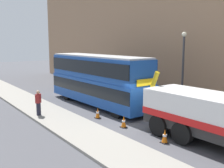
{
  "coord_description": "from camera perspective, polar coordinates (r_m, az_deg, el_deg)",
  "views": [
    {
      "loc": [
        11.97,
        -11.35,
        5.1
      ],
      "look_at": [
        -4.15,
        0.2,
        2.0
      ],
      "focal_mm": 43.24,
      "sensor_mm": 36.0,
      "label": 1
    }
  ],
  "objects": [
    {
      "name": "double_decker_bus",
      "position": [
        21.69,
        -3.11,
        1.27
      ],
      "size": [
        11.1,
        2.84,
        4.06
      ],
      "rotation": [
        0.0,
        0.0,
        0.03
      ],
      "color": "#19479E",
      "rests_on": "ground_plane"
    },
    {
      "name": "building_facade",
      "position": [
        21.82,
        21.44,
        16.11
      ],
      "size": [
        60.0,
        1.5,
        16.0
      ],
      "color": "#9E7A5B",
      "rests_on": "ground_plane"
    },
    {
      "name": "ground_plane",
      "position": [
        17.26,
        7.58,
        -8.38
      ],
      "size": [
        120.0,
        120.0,
        0.0
      ],
      "primitive_type": "plane",
      "color": "#4C4C51"
    },
    {
      "name": "traffic_cone_near_bus",
      "position": [
        18.3,
        -3.04,
        -6.2
      ],
      "size": [
        0.36,
        0.36,
        0.72
      ],
      "color": "orange",
      "rests_on": "ground_plane"
    },
    {
      "name": "traffic_cone_near_truck",
      "position": [
        14.22,
        11.09,
        -10.84
      ],
      "size": [
        0.36,
        0.36,
        0.72
      ],
      "color": "orange",
      "rests_on": "ground_plane"
    },
    {
      "name": "near_kerb",
      "position": [
        14.82,
        -4.58,
        -10.96
      ],
      "size": [
        60.0,
        2.8,
        0.15
      ],
      "primitive_type": "cube",
      "color": "gray",
      "rests_on": "ground_plane"
    },
    {
      "name": "street_lamp",
      "position": [
        20.57,
        14.79,
        4.05
      ],
      "size": [
        0.36,
        0.36,
        5.83
      ],
      "color": "#38383D",
      "rests_on": "ground_plane"
    },
    {
      "name": "pedestrian_onlooker",
      "position": [
        19.03,
        -15.3,
        -3.92
      ],
      "size": [
        0.46,
        0.47,
        1.71
      ],
      "rotation": [
        0.0,
        0.0,
        0.76
      ],
      "color": "#232333",
      "rests_on": "near_kerb"
    },
    {
      "name": "traffic_cone_midway",
      "position": [
        16.38,
        2.49,
        -8.02
      ],
      "size": [
        0.36,
        0.36,
        0.72
      ],
      "color": "orange",
      "rests_on": "ground_plane"
    }
  ]
}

